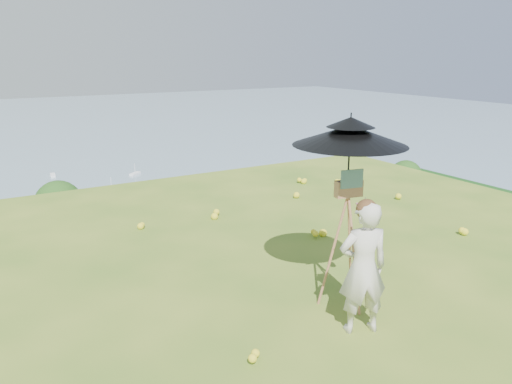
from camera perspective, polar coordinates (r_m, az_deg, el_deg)
ground at (r=6.25m, az=4.79°, el=-12.98°), size 14.00×14.00×0.00m
shoreline_tier at (r=88.56m, az=-25.70°, el=-12.15°), size 170.00×28.00×8.00m
slope_trees at (r=43.48m, az=-23.78°, el=-10.22°), size 110.00×50.00×6.00m
harbor_town at (r=85.90m, az=-26.21°, el=-8.29°), size 110.00×22.00×5.00m
wildflowers at (r=6.40m, az=3.49°, el=-11.60°), size 10.00×10.50×0.12m
painter at (r=5.55m, az=12.13°, el=-8.49°), size 0.64×0.52×1.50m
field_easel at (r=6.05m, az=10.26°, el=-5.27°), size 0.76×0.76×1.71m
sun_umbrella at (r=5.79m, az=10.60°, el=4.31°), size 1.67×1.67×0.94m
painter_cap at (r=5.31m, az=12.57°, el=-1.45°), size 0.27×0.30×0.10m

